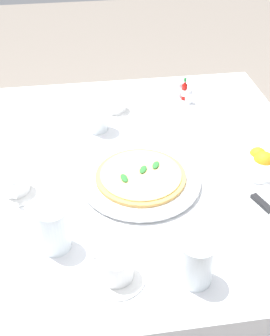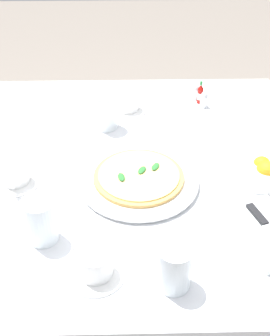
% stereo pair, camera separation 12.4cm
% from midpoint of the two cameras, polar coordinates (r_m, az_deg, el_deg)
% --- Properties ---
extents(ground_plane, '(8.00, 8.00, 0.00)m').
position_cam_midpoint_polar(ground_plane, '(1.83, 1.70, -18.34)').
color(ground_plane, slate).
extents(dining_table, '(1.09, 1.09, 0.74)m').
position_cam_midpoint_polar(dining_table, '(1.37, 2.16, -4.08)').
color(dining_table, white).
rests_on(dining_table, ground_plane).
extents(pizza_plate, '(0.33, 0.33, 0.02)m').
position_cam_midpoint_polar(pizza_plate, '(1.22, 3.41, -1.67)').
color(pizza_plate, white).
rests_on(pizza_plate, dining_table).
extents(pizza, '(0.25, 0.25, 0.02)m').
position_cam_midpoint_polar(pizza, '(1.21, 3.44, -1.16)').
color(pizza, tan).
rests_on(pizza, pizza_plate).
extents(coffee_cup_right_edge, '(0.13, 0.13, 0.06)m').
position_cam_midpoint_polar(coffee_cup_right_edge, '(1.54, 1.38, 8.21)').
color(coffee_cup_right_edge, white).
rests_on(coffee_cup_right_edge, dining_table).
extents(coffee_cup_far_right, '(0.13, 0.13, 0.07)m').
position_cam_midpoint_polar(coffee_cup_far_right, '(0.98, -1.48, -12.54)').
color(coffee_cup_far_right, white).
rests_on(coffee_cup_far_right, dining_table).
extents(coffee_cup_near_left, '(0.13, 0.13, 0.07)m').
position_cam_midpoint_polar(coffee_cup_near_left, '(1.23, -12.47, -0.83)').
color(coffee_cup_near_left, white).
rests_on(coffee_cup_near_left, dining_table).
extents(water_glass_left_edge, '(0.07, 0.07, 0.11)m').
position_cam_midpoint_polar(water_glass_left_edge, '(1.04, -8.66, -7.08)').
color(water_glass_left_edge, white).
rests_on(water_glass_left_edge, dining_table).
extents(water_glass_near_right, '(0.07, 0.07, 0.12)m').
position_cam_midpoint_polar(water_glass_near_right, '(1.43, -1.28, 7.12)').
color(water_glass_near_right, white).
rests_on(water_glass_near_right, dining_table).
extents(water_glass_back_corner, '(0.07, 0.07, 0.11)m').
position_cam_midpoint_polar(water_glass_back_corner, '(0.96, 8.88, -12.98)').
color(water_glass_back_corner, white).
rests_on(water_glass_back_corner, dining_table).
extents(napkin_folded, '(0.25, 0.19, 0.02)m').
position_cam_midpoint_polar(napkin_folded, '(1.14, 19.71, -7.88)').
color(napkin_folded, white).
rests_on(napkin_folded, dining_table).
extents(dinner_knife, '(0.19, 0.08, 0.01)m').
position_cam_midpoint_polar(dinner_knife, '(1.12, 19.94, -7.47)').
color(dinner_knife, silver).
rests_on(dinner_knife, napkin_folded).
extents(citrus_bowl, '(0.15, 0.15, 0.07)m').
position_cam_midpoint_polar(citrus_bowl, '(1.29, 18.72, -0.44)').
color(citrus_bowl, white).
rests_on(citrus_bowl, dining_table).
extents(hot_sauce_bottle, '(0.02, 0.02, 0.08)m').
position_cam_midpoint_polar(hot_sauce_bottle, '(1.61, 10.64, 9.27)').
color(hot_sauce_bottle, '#B7140F').
rests_on(hot_sauce_bottle, dining_table).
extents(salt_shaker, '(0.03, 0.03, 0.06)m').
position_cam_midpoint_polar(salt_shaker, '(1.59, 11.13, 8.50)').
color(salt_shaker, white).
rests_on(salt_shaker, dining_table).
extents(pepper_shaker, '(0.03, 0.03, 0.06)m').
position_cam_midpoint_polar(pepper_shaker, '(1.63, 10.08, 9.47)').
color(pepper_shaker, white).
rests_on(pepper_shaker, dining_table).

